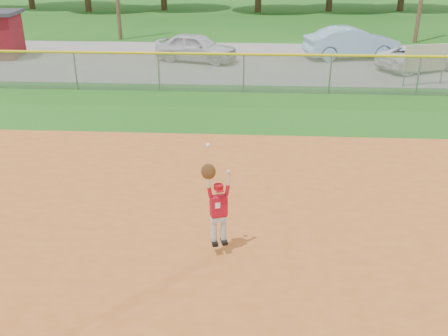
# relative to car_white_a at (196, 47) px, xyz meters

# --- Properties ---
(ground) EXTENTS (120.00, 120.00, 0.00)m
(ground) POSITION_rel_car_white_a_xyz_m (2.50, -15.61, -0.72)
(ground) COLOR #1E5B14
(ground) RESTS_ON ground
(clay_infield) EXTENTS (24.00, 16.00, 0.04)m
(clay_infield) POSITION_rel_car_white_a_xyz_m (2.50, -18.61, -0.70)
(clay_infield) COLOR #BA5B21
(clay_infield) RESTS_ON ground
(parking_strip) EXTENTS (44.00, 10.00, 0.03)m
(parking_strip) POSITION_rel_car_white_a_xyz_m (2.50, 0.39, -0.71)
(parking_strip) COLOR gray
(parking_strip) RESTS_ON ground
(car_white_a) EXTENTS (4.37, 2.74, 1.39)m
(car_white_a) POSITION_rel_car_white_a_xyz_m (0.00, 0.00, 0.00)
(car_white_a) COLOR silver
(car_white_a) RESTS_ON parking_strip
(car_blue) EXTENTS (4.99, 2.58, 1.57)m
(car_blue) POSITION_rel_car_white_a_xyz_m (7.82, 1.23, 0.09)
(car_blue) COLOR #8BB5D0
(car_blue) RESTS_ON parking_strip
(car_white_b) EXTENTS (4.45, 3.52, 1.12)m
(car_white_b) POSITION_rel_car_white_a_xyz_m (10.50, -1.22, -0.13)
(car_white_b) COLOR white
(car_white_b) RESTS_ON parking_strip
(sponsor_sign) EXTENTS (1.85, 0.58, 1.70)m
(sponsor_sign) POSITION_rel_car_white_a_xyz_m (9.82, -4.14, 0.40)
(sponsor_sign) COLOR gray
(sponsor_sign) RESTS_ON ground
(outfield_fence) EXTENTS (40.06, 0.10, 1.55)m
(outfield_fence) POSITION_rel_car_white_a_xyz_m (2.50, -5.61, 0.16)
(outfield_fence) COLOR gray
(outfield_fence) RESTS_ON ground
(ballplayer) EXTENTS (0.53, 0.29, 1.98)m
(ballplayer) POSITION_rel_car_white_a_xyz_m (2.34, -17.03, 0.33)
(ballplayer) COLOR silver
(ballplayer) RESTS_ON ground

